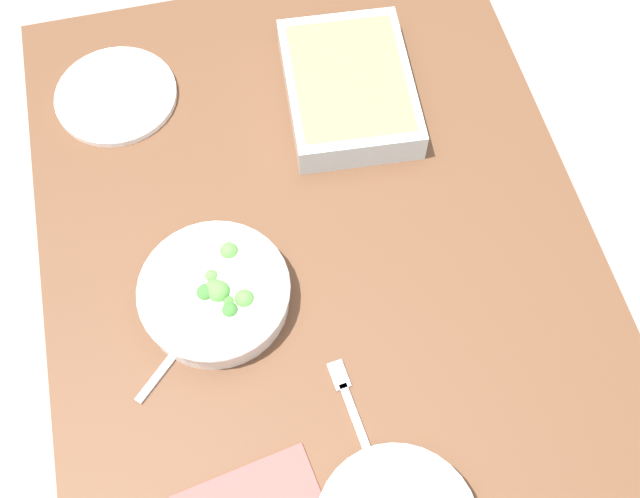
% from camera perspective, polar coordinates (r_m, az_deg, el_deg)
% --- Properties ---
extents(ground_plane, '(6.00, 6.00, 0.00)m').
position_cam_1_polar(ground_plane, '(1.95, 0.00, -9.92)').
color(ground_plane, '#9E9389').
extents(dining_table, '(1.20, 0.90, 0.74)m').
position_cam_1_polar(dining_table, '(1.34, 0.00, -1.75)').
color(dining_table, brown).
rests_on(dining_table, ground_plane).
extents(broccoli_bowl, '(0.24, 0.24, 0.07)m').
position_cam_1_polar(broccoli_bowl, '(1.20, -7.78, -3.25)').
color(broccoli_bowl, white).
rests_on(broccoli_bowl, dining_table).
extents(baking_dish, '(0.32, 0.24, 0.06)m').
position_cam_1_polar(baking_dish, '(1.40, 2.16, 11.96)').
color(baking_dish, silver).
rests_on(baking_dish, dining_table).
extents(side_plate, '(0.22, 0.22, 0.01)m').
position_cam_1_polar(side_plate, '(1.47, -14.90, 10.95)').
color(side_plate, white).
rests_on(side_plate, dining_table).
extents(spoon_by_broccoli, '(0.13, 0.14, 0.01)m').
position_cam_1_polar(spoon_by_broccoli, '(1.21, -10.04, -6.76)').
color(spoon_by_broccoli, silver).
rests_on(spoon_by_broccoli, dining_table).
extents(fork_on_table, '(0.18, 0.04, 0.01)m').
position_cam_1_polar(fork_on_table, '(1.16, 2.32, -11.66)').
color(fork_on_table, silver).
rests_on(fork_on_table, dining_table).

